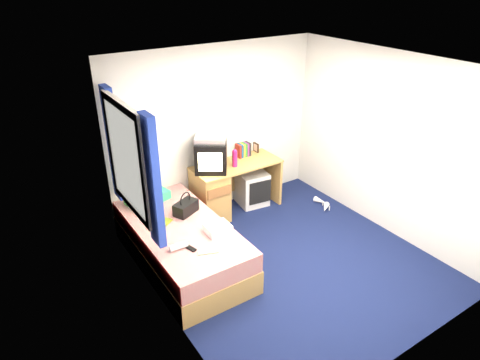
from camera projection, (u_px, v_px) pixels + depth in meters
ground at (288, 261)px, 5.32m from camera, size 3.40×3.40×0.00m
room_shell at (295, 154)px, 4.66m from camera, size 3.40×3.40×3.40m
bed at (182, 244)px, 5.18m from camera, size 1.01×2.00×0.54m
pillow at (148, 197)px, 5.55m from camera, size 0.58×0.45×0.11m
desk at (220, 190)px, 6.15m from camera, size 1.30×0.55×0.75m
storage_cube at (252, 188)px, 6.51m from camera, size 0.47×0.47×0.52m
crt_tv at (211, 156)px, 5.84m from camera, size 0.57×0.56×0.42m
vcr at (210, 139)px, 5.73m from camera, size 0.51×0.48×0.08m
book_row at (243, 150)px, 6.32m from camera, size 0.20×0.13×0.20m
picture_frame at (256, 147)px, 6.48m from camera, size 0.02×0.12×0.14m
pink_water_bottle at (235, 159)px, 5.99m from camera, size 0.08×0.08×0.23m
aerosol_can at (224, 158)px, 6.07m from camera, size 0.07×0.07×0.19m
handbag at (186, 207)px, 5.27m from camera, size 0.35×0.29×0.29m
towel at (218, 229)px, 4.92m from camera, size 0.29×0.24×0.09m
magazine at (158, 221)px, 5.12m from camera, size 0.33×0.35×0.01m
water_bottle at (179, 246)px, 4.63m from camera, size 0.20×0.08×0.07m
colour_swatch_fan at (208, 252)px, 4.58m from camera, size 0.23×0.13×0.01m
remote_control at (190, 248)px, 4.64m from camera, size 0.09×0.17×0.02m
window_assembly at (130, 161)px, 4.59m from camera, size 0.11×1.42×1.40m
white_heels at (323, 204)px, 6.50m from camera, size 0.27×0.41×0.09m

